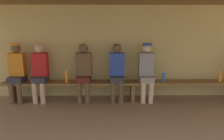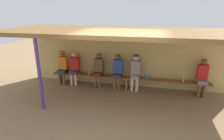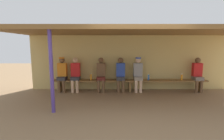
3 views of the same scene
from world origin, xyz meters
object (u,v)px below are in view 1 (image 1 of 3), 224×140
at_px(water_bottle_blue, 67,77).
at_px(player_near_post, 147,69).
at_px(bench, 133,85).
at_px(player_in_white, 17,70).
at_px(player_in_red, 117,70).
at_px(player_leftmost, 40,70).
at_px(water_bottle_orange, 164,77).
at_px(player_shirtless_tan, 84,70).
at_px(water_bottle_green, 220,77).

bearing_deg(water_bottle_blue, player_near_post, 0.95).
bearing_deg(bench, player_near_post, 0.65).
height_order(player_in_white, player_in_red, player_in_white).
height_order(player_in_white, player_near_post, same).
xyz_separation_m(player_leftmost, water_bottle_blue, (0.61, -0.03, -0.14)).
xyz_separation_m(player_in_white, water_bottle_orange, (3.38, -0.01, -0.17)).
relative_size(player_shirtless_tan, player_leftmost, 1.00).
relative_size(player_shirtless_tan, water_bottle_orange, 5.63).
bearing_deg(water_bottle_green, water_bottle_orange, 179.13).
bearing_deg(bench, player_in_white, 179.92).
height_order(player_leftmost, water_bottle_blue, player_leftmost).
xyz_separation_m(player_shirtless_tan, player_leftmost, (-1.00, 0.00, 0.00)).
relative_size(player_in_red, water_bottle_orange, 5.63).
bearing_deg(player_in_white, player_shirtless_tan, -0.02).
distance_m(bench, player_in_white, 2.68).
relative_size(player_in_white, player_in_red, 1.01).
distance_m(player_near_post, water_bottle_green, 1.71).
distance_m(player_in_white, player_leftmost, 0.52).
distance_m(player_leftmost, player_in_red, 1.76).
relative_size(bench, player_in_white, 4.46).
height_order(player_in_white, player_leftmost, player_in_white).
xyz_separation_m(player_leftmost, player_near_post, (2.44, 0.00, 0.02)).
bearing_deg(bench, water_bottle_orange, -0.45).
distance_m(player_near_post, player_in_red, 0.68).
xyz_separation_m(player_near_post, water_bottle_orange, (0.41, -0.01, -0.17)).
bearing_deg(bench, water_bottle_blue, -178.99).
relative_size(player_in_red, water_bottle_blue, 5.12).
bearing_deg(player_near_post, player_in_white, 180.00).
height_order(player_shirtless_tan, player_leftmost, same).
bearing_deg(water_bottle_blue, player_leftmost, 177.19).
relative_size(player_in_white, water_bottle_blue, 5.16).
bearing_deg(player_near_post, water_bottle_blue, -179.05).
bearing_deg(bench, player_shirtless_tan, 179.84).
relative_size(player_shirtless_tan, player_in_white, 0.99).
xyz_separation_m(player_leftmost, player_in_red, (1.76, 0.00, 0.00)).
distance_m(bench, player_in_red, 0.50).
xyz_separation_m(bench, player_leftmost, (-2.13, 0.00, 0.34)).
bearing_deg(player_leftmost, player_shirtless_tan, 0.00).
distance_m(player_shirtless_tan, water_bottle_green, 3.15).
bearing_deg(player_in_red, water_bottle_blue, -178.52).
relative_size(player_shirtless_tan, water_bottle_blue, 5.12).
bearing_deg(player_in_red, water_bottle_orange, -0.46).
bearing_deg(player_shirtless_tan, player_near_post, 0.02).
relative_size(bench, player_near_post, 4.46).
bearing_deg(player_near_post, bench, -179.35).
height_order(player_leftmost, water_bottle_green, player_leftmost).
xyz_separation_m(bench, player_in_red, (-0.37, 0.00, 0.34)).
relative_size(bench, water_bottle_green, 23.98).
distance_m(bench, water_bottle_orange, 0.75).
bearing_deg(player_near_post, water_bottle_green, -0.97).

